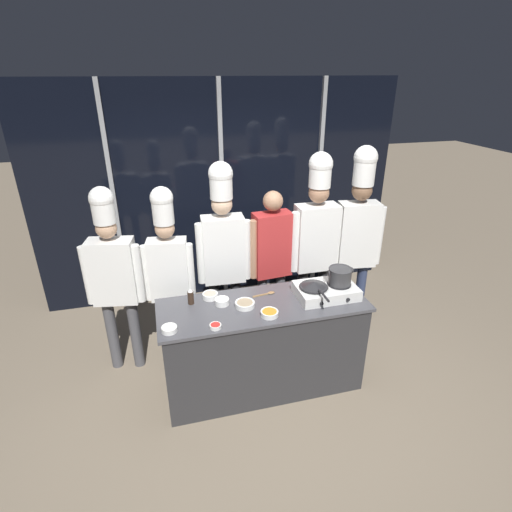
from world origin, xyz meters
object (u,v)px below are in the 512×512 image
object	(u,v)px
prep_bowl_mushrooms	(245,304)
person_guest	(272,254)
prep_bowl_bean_sprouts	(222,301)
stock_pot	(340,276)
frying_pan	(314,285)
chef_sous	(168,265)
serving_spoon_slotted	(268,293)
chef_apprentice	(358,229)
squeeze_bottle_soy	(191,296)
chef_pastry	(316,235)
prep_bowl_bell_pepper	(215,326)
prep_bowl_onion	(169,329)
chef_head	(113,270)
chef_line	(223,246)
portable_stove	(326,291)
prep_bowl_carrots	(270,313)
prep_bowl_shrimp	(210,295)

from	to	relation	value
prep_bowl_mushrooms	person_guest	distance (m)	0.81
prep_bowl_bean_sprouts	prep_bowl_mushrooms	bearing A→B (deg)	-25.33
stock_pot	person_guest	world-z (taller)	person_guest
frying_pan	chef_sous	distance (m)	1.36
serving_spoon_slotted	chef_apprentice	bearing A→B (deg)	22.62
squeeze_bottle_soy	chef_pastry	world-z (taller)	chef_pastry
person_guest	chef_apprentice	size ratio (longest dim) A/B	0.81
prep_bowl_bell_pepper	chef_apprentice	size ratio (longest dim) A/B	0.05
squeeze_bottle_soy	chef_pastry	size ratio (longest dim) A/B	0.07
prep_bowl_onion	prep_bowl_mushrooms	world-z (taller)	prep_bowl_mushrooms
prep_bowl_onion	chef_head	world-z (taller)	chef_head
chef_sous	chef_pastry	bearing A→B (deg)	-169.13
squeeze_bottle_soy	chef_line	world-z (taller)	chef_line
prep_bowl_bean_sprouts	chef_pastry	xyz separation A→B (m)	(1.09, 0.55, 0.29)
portable_stove	frying_pan	size ratio (longest dim) A/B	1.20
prep_bowl_onion	person_guest	distance (m)	1.40
prep_bowl_onion	chef_sous	bearing A→B (deg)	85.82
portable_stove	squeeze_bottle_soy	bearing A→B (deg)	171.59
serving_spoon_slotted	person_guest	world-z (taller)	person_guest
prep_bowl_carrots	prep_bowl_shrimp	distance (m)	0.60
chef_apprentice	prep_bowl_bean_sprouts	bearing A→B (deg)	26.38
prep_bowl_carrots	prep_bowl_bean_sprouts	size ratio (longest dim) A/B	1.19
chef_line	chef_apprentice	world-z (taller)	chef_apprentice
prep_bowl_onion	stock_pot	bearing A→B (deg)	7.24
stock_pot	prep_bowl_onion	bearing A→B (deg)	-172.76
prep_bowl_bell_pepper	chef_apprentice	bearing A→B (deg)	27.45
frying_pan	prep_bowl_onion	xyz separation A→B (m)	(-1.28, -0.19, -0.11)
portable_stove	prep_bowl_bell_pepper	xyz separation A→B (m)	(-1.05, -0.24, -0.03)
portable_stove	prep_bowl_bean_sprouts	xyz separation A→B (m)	(-0.93, 0.10, -0.02)
portable_stove	prep_bowl_carrots	bearing A→B (deg)	-162.77
squeeze_bottle_soy	prep_bowl_carrots	size ratio (longest dim) A/B	1.02
stock_pot	prep_bowl_mushrooms	size ratio (longest dim) A/B	1.38
prep_bowl_carrots	serving_spoon_slotted	size ratio (longest dim) A/B	0.70
chef_head	chef_line	size ratio (longest dim) A/B	0.93
prep_bowl_shrimp	chef_apprentice	world-z (taller)	chef_apprentice
serving_spoon_slotted	chef_sous	bearing A→B (deg)	152.92
prep_bowl_bell_pepper	chef_apprentice	distance (m)	1.89
prep_bowl_carrots	prep_bowl_bean_sprouts	world-z (taller)	prep_bowl_bean_sprouts
frying_pan	person_guest	world-z (taller)	person_guest
frying_pan	chef_line	bearing A→B (deg)	135.56
prep_bowl_carrots	prep_bowl_shrimp	xyz separation A→B (m)	(-0.44, 0.41, 0.00)
chef_pastry	prep_bowl_bean_sprouts	bearing A→B (deg)	27.18
prep_bowl_bean_sprouts	prep_bowl_carrots	bearing A→B (deg)	-38.07
squeeze_bottle_soy	chef_line	bearing A→B (deg)	51.64
prep_bowl_shrimp	chef_sous	distance (m)	0.52
prep_bowl_mushrooms	chef_head	xyz separation A→B (m)	(-1.09, 0.62, 0.16)
prep_bowl_onion	chef_pastry	distance (m)	1.80
portable_stove	prep_bowl_bean_sprouts	size ratio (longest dim) A/B	4.24
chef_line	stock_pot	bearing A→B (deg)	147.27
person_guest	prep_bowl_carrots	bearing A→B (deg)	66.19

